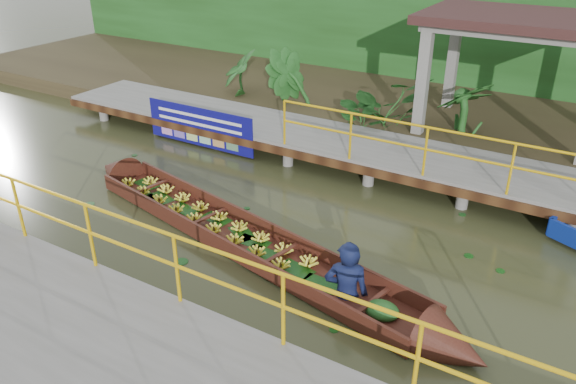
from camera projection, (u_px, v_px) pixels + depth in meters
The scene contains 9 objects.
ground at pixel (259, 227), 10.41m from camera, with size 80.00×80.00×0.00m, color #2A2F17.
land_strip at pixel (404, 107), 16.04m from camera, with size 30.00×8.00×0.45m, color #302718.
far_dock at pixel (343, 144), 12.80m from camera, with size 16.00×2.06×1.66m.
near_dock at pixel (131, 382), 6.60m from camera, with size 18.00×2.40×1.73m.
pavilion at pixel (523, 32), 12.57m from camera, with size 4.40×3.00×3.00m.
foliage_backdrop at pixel (439, 29), 17.15m from camera, with size 30.00×0.80×4.00m, color #194114.
vendor_boat at pixel (259, 239), 9.48m from camera, with size 9.08×2.75×2.25m.
blue_banner at pixel (200, 127), 13.60m from camera, with size 3.12×0.04×0.97m.
tropical_plants at pixel (452, 102), 13.02m from camera, with size 14.30×1.30×1.63m.
Camera 1 is at (5.10, -7.43, 5.27)m, focal length 35.00 mm.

